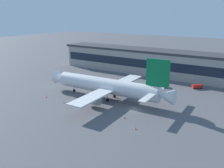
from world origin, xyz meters
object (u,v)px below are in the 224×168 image
traffic_cone_1 (136,128)px  follow_me_car (197,86)px  traffic_cone_3 (64,102)px  traffic_cone_0 (46,97)px  traffic_cone_2 (125,117)px  airliner (108,86)px  pushback_tractor (161,85)px

traffic_cone_1 → follow_me_car: bearing=85.2°
traffic_cone_1 → traffic_cone_3: 32.86m
follow_me_car → traffic_cone_0: (-47.34, -45.69, -0.80)m
traffic_cone_0 → traffic_cone_1: (43.04, -4.92, 0.04)m
traffic_cone_2 → traffic_cone_3: traffic_cone_2 is taller
airliner → traffic_cone_3: bearing=-130.4°
traffic_cone_1 → traffic_cone_3: size_ratio=1.13×
traffic_cone_0 → traffic_cone_1: traffic_cone_1 is taller
traffic_cone_1 → traffic_cone_2: size_ratio=0.93×
airliner → traffic_cone_0: airliner is taller
airliner → traffic_cone_0: bearing=-150.2°
follow_me_car → traffic_cone_1: follow_me_car is taller
traffic_cone_0 → traffic_cone_3: traffic_cone_3 is taller
pushback_tractor → traffic_cone_1: bearing=-77.1°
traffic_cone_2 → traffic_cone_3: size_ratio=1.22×
follow_me_car → traffic_cone_2: size_ratio=6.30×
traffic_cone_3 → airliner: bearing=49.6°
traffic_cone_1 → traffic_cone_2: (-6.53, 4.81, 0.03)m
traffic_cone_2 → traffic_cone_3: 26.08m
traffic_cone_0 → pushback_tractor: bearing=50.0°
traffic_cone_2 → pushback_tractor: bearing=95.2°
airliner → traffic_cone_2: airliner is taller
airliner → pushback_tractor: 29.38m
follow_me_car → traffic_cone_1: bearing=-94.8°
airliner → traffic_cone_1: (21.35, -17.34, -4.89)m
airliner → traffic_cone_2: (14.82, -12.53, -4.87)m
airliner → traffic_cone_3: 18.06m
traffic_cone_2 → airliner: bearing=139.8°
traffic_cone_0 → traffic_cone_2: 36.52m
follow_me_car → pushback_tractor: bearing=-156.0°
pushback_tractor → traffic_cone_2: bearing=-84.8°
airliner → pushback_tractor: airliner is taller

